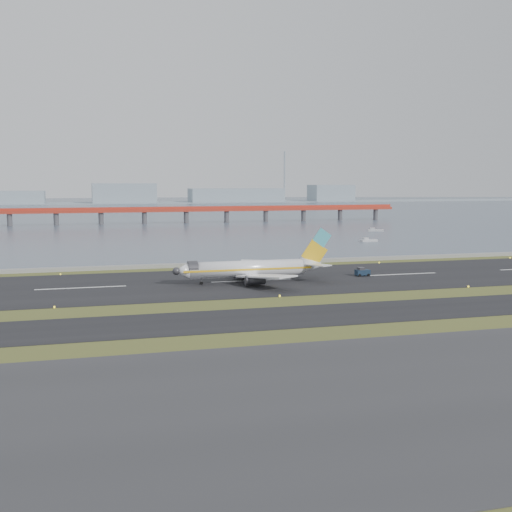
# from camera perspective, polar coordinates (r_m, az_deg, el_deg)

# --- Properties ---
(ground) EXTENTS (1000.00, 1000.00, 0.00)m
(ground) POSITION_cam_1_polar(r_m,az_deg,el_deg) (127.18, 3.15, -4.24)
(ground) COLOR #324619
(ground) RESTS_ON ground
(apron_strip) EXTENTS (1000.00, 50.00, 0.10)m
(apron_strip) POSITION_cam_1_polar(r_m,az_deg,el_deg) (78.63, 16.31, -11.35)
(apron_strip) COLOR #2D2D2F
(apron_strip) RESTS_ON ground
(taxiway_strip) EXTENTS (1000.00, 18.00, 0.10)m
(taxiway_strip) POSITION_cam_1_polar(r_m,az_deg,el_deg) (116.09, 5.05, -5.29)
(taxiway_strip) COLOR black
(taxiway_strip) RESTS_ON ground
(runway_strip) EXTENTS (1000.00, 45.00, 0.10)m
(runway_strip) POSITION_cam_1_polar(r_m,az_deg,el_deg) (155.48, -0.38, -2.22)
(runway_strip) COLOR black
(runway_strip) RESTS_ON ground
(seawall) EXTENTS (1000.00, 2.50, 1.00)m
(seawall) POSITION_cam_1_polar(r_m,az_deg,el_deg) (184.26, -2.81, -0.69)
(seawall) COLOR gray
(seawall) RESTS_ON ground
(bay_water) EXTENTS (1400.00, 800.00, 1.30)m
(bay_water) POSITION_cam_1_polar(r_m,az_deg,el_deg) (580.21, -11.54, 4.13)
(bay_water) COLOR #424F5E
(bay_water) RESTS_ON ground
(red_pier) EXTENTS (260.00, 5.00, 10.20)m
(red_pier) POSITION_cam_1_polar(r_m,az_deg,el_deg) (373.56, -6.23, 4.03)
(red_pier) COLOR #B02E1E
(red_pier) RESTS_ON ground
(far_shoreline) EXTENTS (1400.00, 80.00, 60.50)m
(far_shoreline) POSITION_cam_1_polar(r_m,az_deg,el_deg) (740.49, -11.36, 5.12)
(far_shoreline) COLOR #8A99A4
(far_shoreline) RESTS_ON ground
(airliner) EXTENTS (38.52, 32.89, 12.80)m
(airliner) POSITION_cam_1_polar(r_m,az_deg,el_deg) (152.16, -0.26, -1.12)
(airliner) COLOR white
(airliner) RESTS_ON ground
(pushback_tug) EXTENTS (3.60, 2.16, 2.29)m
(pushback_tug) POSITION_cam_1_polar(r_m,az_deg,el_deg) (165.28, 9.42, -1.41)
(pushback_tug) COLOR #142539
(pushback_tug) RESTS_ON ground
(workboat_near) EXTENTS (7.37, 3.15, 1.73)m
(workboat_near) POSITION_cam_1_polar(r_m,az_deg,el_deg) (260.88, 9.94, 1.38)
(workboat_near) COLOR #BCBDC1
(workboat_near) RESTS_ON ground
(workboat_far) EXTENTS (7.58, 4.64, 1.76)m
(workboat_far) POSITION_cam_1_polar(r_m,az_deg,el_deg) (315.80, 10.55, 2.27)
(workboat_far) COLOR #BCBDC1
(workboat_far) RESTS_ON ground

